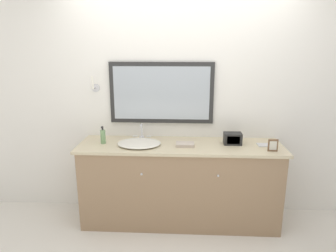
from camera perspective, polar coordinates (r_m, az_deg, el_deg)
name	(u,v)px	position (r m, az deg, el deg)	size (l,w,h in m)	color
ground_plane	(179,236)	(3.27, 2.10, -20.29)	(14.00, 14.00, 0.00)	silver
wall_back	(181,103)	(3.36, 2.40, 4.47)	(8.00, 0.18, 2.55)	white
vanity_counter	(180,183)	(3.32, 2.27, -10.83)	(2.14, 0.59, 0.89)	#937556
sink_basin	(139,143)	(3.16, -5.49, -3.20)	(0.45, 0.43, 0.18)	silver
soap_bottle	(103,136)	(3.24, -12.28, -1.94)	(0.05, 0.05, 0.19)	#709966
appliance_box	(233,139)	(3.22, 12.20, -2.35)	(0.19, 0.12, 0.12)	black
picture_frame	(273,145)	(3.10, 19.36, -3.51)	(0.10, 0.01, 0.12)	brown
hand_towel_near_sink	(185,144)	(3.11, 3.25, -3.52)	(0.19, 0.13, 0.03)	#B7A899
metal_tray	(265,145)	(3.28, 18.02, -3.46)	(0.16, 0.11, 0.01)	silver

